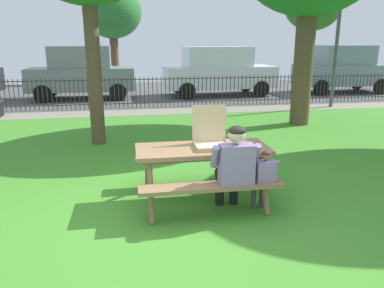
{
  "coord_description": "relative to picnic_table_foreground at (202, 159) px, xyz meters",
  "views": [
    {
      "loc": [
        -0.36,
        -4.05,
        2.16
      ],
      "look_at": [
        0.51,
        0.99,
        0.75
      ],
      "focal_mm": 34.98,
      "sensor_mm": 36.0,
      "label": 1
    }
  ],
  "objects": [
    {
      "name": "ground",
      "position": [
        -0.61,
        1.51,
        -0.61
      ],
      "size": [
        28.0,
        12.47,
        0.02
      ],
      "primitive_type": "cube",
      "color": "#448E2B"
    },
    {
      "name": "cobblestone_walkway",
      "position": [
        -0.61,
        7.04,
        -0.6
      ],
      "size": [
        28.0,
        1.4,
        0.01
      ],
      "primitive_type": "cube",
      "color": "gray"
    },
    {
      "name": "street_asphalt",
      "position": [
        -0.61,
        11.69,
        -0.6
      ],
      "size": [
        28.0,
        7.9,
        0.01
      ],
      "primitive_type": "cube",
      "color": "#515154"
    },
    {
      "name": "picnic_table_foreground",
      "position": [
        0.0,
        0.0,
        0.0
      ],
      "size": [
        1.81,
        1.49,
        0.79
      ],
      "color": "#8F6B49",
      "rests_on": "ground"
    },
    {
      "name": "pizza_box_open",
      "position": [
        0.14,
        0.09,
        0.3
      ],
      "size": [
        0.49,
        0.52,
        0.53
      ],
      "color": "tan",
      "rests_on": "picnic_table_foreground"
    },
    {
      "name": "pizza_slice_on_table",
      "position": [
        0.53,
        0.09,
        0.18
      ],
      "size": [
        0.23,
        0.31,
        0.02
      ],
      "color": "#E6C04D",
      "rests_on": "picnic_table_foreground"
    },
    {
      "name": "adult_at_table",
      "position": [
        0.3,
        -0.5,
        0.06
      ],
      "size": [
        0.61,
        0.59,
        1.19
      ],
      "color": "black",
      "rests_on": "ground"
    },
    {
      "name": "child_at_table",
      "position": [
        0.68,
        -0.53,
        -0.08
      ],
      "size": [
        0.34,
        0.33,
        0.86
      ],
      "color": "#414141",
      "rests_on": "ground"
    },
    {
      "name": "iron_fence_streetside",
      "position": [
        -0.61,
        7.74,
        -0.08
      ],
      "size": [
        20.5,
        0.03,
        1.02
      ],
      "color": "#2D2823",
      "rests_on": "ground"
    },
    {
      "name": "lamp_post_walkway",
      "position": [
        5.83,
        6.82,
        1.83
      ],
      "size": [
        0.28,
        0.28,
        3.97
      ],
      "color": "#4C4C51",
      "rests_on": "ground"
    },
    {
      "name": "parked_car_left",
      "position": [
        -2.64,
        10.18,
        0.41
      ],
      "size": [
        3.92,
        1.86,
        1.98
      ],
      "color": "gray",
      "rests_on": "ground"
    },
    {
      "name": "parked_car_center",
      "position": [
        2.71,
        10.18,
        0.41
      ],
      "size": [
        4.47,
        2.06,
        1.94
      ],
      "color": "silver",
      "rests_on": "ground"
    },
    {
      "name": "parked_car_right",
      "position": [
        8.17,
        10.18,
        0.41
      ],
      "size": [
        3.93,
        1.9,
        1.98
      ],
      "color": "slate",
      "rests_on": "ground"
    },
    {
      "name": "far_tree_midleft",
      "position": [
        -1.57,
        17.28,
        3.07
      ],
      "size": [
        3.2,
        3.2,
        5.15
      ],
      "color": "brown",
      "rests_on": "ground"
    },
    {
      "name": "far_tree_center",
      "position": [
        10.2,
        17.28,
        3.65
      ],
      "size": [
        3.42,
        3.42,
        5.81
      ],
      "color": "brown",
      "rests_on": "ground"
    }
  ]
}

